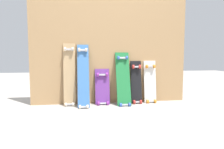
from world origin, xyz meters
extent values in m
plane|color=#B2AAA0|center=(0.00, 0.00, 0.00)|extent=(12.00, 12.00, 0.00)
cube|color=tan|center=(0.00, 0.07, 0.88)|extent=(2.35, 0.04, 1.77)
cube|color=tan|center=(-0.61, -0.01, 0.41)|extent=(0.17, 0.12, 0.96)
cube|color=#B7B7BF|center=(-0.61, -0.07, 0.02)|extent=(0.08, 0.04, 0.03)
cube|color=#B7B7BF|center=(-0.61, 0.01, 0.81)|extent=(0.08, 0.04, 0.03)
cylinder|color=beige|center=(-0.66, -0.09, 0.03)|extent=(0.03, 0.05, 0.05)
cylinder|color=beige|center=(-0.56, -0.09, 0.03)|extent=(0.03, 0.05, 0.05)
cylinder|color=beige|center=(-0.66, -0.01, 0.81)|extent=(0.03, 0.05, 0.05)
cylinder|color=beige|center=(-0.56, -0.01, 0.81)|extent=(0.03, 0.05, 0.05)
cube|color=#386BAD|center=(-0.41, -0.10, 0.40)|extent=(0.16, 0.30, 0.95)
cube|color=#B7B7BF|center=(-0.41, -0.24, 0.02)|extent=(0.07, 0.04, 0.03)
cube|color=#B7B7BF|center=(-0.41, -0.01, 0.79)|extent=(0.07, 0.04, 0.03)
cylinder|color=beige|center=(-0.47, -0.25, 0.03)|extent=(0.03, 0.05, 0.05)
cylinder|color=beige|center=(-0.36, -0.25, 0.03)|extent=(0.03, 0.05, 0.05)
cylinder|color=beige|center=(-0.47, -0.02, 0.80)|extent=(0.03, 0.05, 0.05)
cylinder|color=beige|center=(-0.36, -0.02, 0.80)|extent=(0.03, 0.05, 0.05)
cube|color=#6B338C|center=(-0.14, -0.01, 0.23)|extent=(0.21, 0.13, 0.59)
cube|color=#B7B7BF|center=(-0.14, -0.08, 0.02)|extent=(0.10, 0.04, 0.03)
cube|color=#B7B7BF|center=(-0.14, 0.00, 0.44)|extent=(0.10, 0.04, 0.03)
cylinder|color=purple|center=(-0.20, -0.10, 0.03)|extent=(0.03, 0.06, 0.06)
cylinder|color=purple|center=(-0.07, -0.10, 0.03)|extent=(0.03, 0.06, 0.06)
cylinder|color=purple|center=(-0.20, -0.02, 0.44)|extent=(0.03, 0.06, 0.06)
cylinder|color=purple|center=(-0.07, -0.02, 0.44)|extent=(0.03, 0.06, 0.06)
cube|color=#1E7238|center=(0.16, -0.08, 0.34)|extent=(0.20, 0.26, 0.84)
cube|color=#B7B7BF|center=(0.16, -0.20, 0.02)|extent=(0.09, 0.04, 0.03)
cube|color=#B7B7BF|center=(0.16, -0.01, 0.68)|extent=(0.09, 0.04, 0.03)
cylinder|color=#3359B2|center=(0.10, -0.22, 0.03)|extent=(0.03, 0.05, 0.05)
cylinder|color=#3359B2|center=(0.23, -0.22, 0.03)|extent=(0.03, 0.05, 0.05)
cylinder|color=#3359B2|center=(0.10, -0.02, 0.69)|extent=(0.03, 0.05, 0.05)
cylinder|color=#3359B2|center=(0.23, -0.02, 0.69)|extent=(0.03, 0.05, 0.05)
cube|color=black|center=(0.38, -0.01, 0.28)|extent=(0.16, 0.12, 0.70)
cube|color=#B7B7BF|center=(0.38, -0.08, 0.03)|extent=(0.07, 0.04, 0.03)
cube|color=#B7B7BF|center=(0.38, 0.00, 0.55)|extent=(0.07, 0.04, 0.03)
cylinder|color=red|center=(0.33, -0.09, 0.03)|extent=(0.03, 0.06, 0.06)
cylinder|color=red|center=(0.43, -0.09, 0.03)|extent=(0.03, 0.06, 0.06)
cylinder|color=red|center=(0.33, -0.01, 0.55)|extent=(0.03, 0.06, 0.06)
cylinder|color=red|center=(0.43, -0.01, 0.55)|extent=(0.03, 0.06, 0.06)
cube|color=silver|center=(0.60, 0.00, 0.28)|extent=(0.19, 0.10, 0.71)
cube|color=#B7B7BF|center=(0.60, -0.06, 0.02)|extent=(0.08, 0.04, 0.03)
cube|color=#B7B7BF|center=(0.60, 0.01, 0.55)|extent=(0.08, 0.04, 0.03)
cylinder|color=orange|center=(0.54, -0.08, 0.03)|extent=(0.03, 0.05, 0.05)
cylinder|color=orange|center=(0.66, -0.08, 0.03)|extent=(0.03, 0.05, 0.05)
cylinder|color=orange|center=(0.54, -0.01, 0.55)|extent=(0.03, 0.05, 0.05)
cylinder|color=orange|center=(0.66, -0.01, 0.55)|extent=(0.03, 0.05, 0.05)
camera|label=1|loc=(-0.45, -2.98, 0.72)|focal=32.70mm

